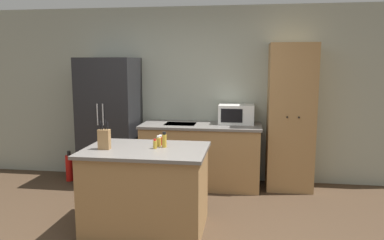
# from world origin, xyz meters

# --- Properties ---
(wall_back) EXTENTS (7.20, 0.06, 2.60)m
(wall_back) POSITION_xyz_m (0.00, 2.33, 1.30)
(wall_back) COLOR #9EA393
(wall_back) RESTS_ON ground_plane
(refrigerator) EXTENTS (0.79, 0.74, 1.85)m
(refrigerator) POSITION_xyz_m (-1.11, 1.94, 0.92)
(refrigerator) COLOR black
(refrigerator) RESTS_ON ground_plane
(back_counter) EXTENTS (1.71, 0.71, 0.90)m
(back_counter) POSITION_xyz_m (0.24, 1.96, 0.45)
(back_counter) COLOR #9E7547
(back_counter) RESTS_ON ground_plane
(pantry_cabinet) EXTENTS (0.63, 0.56, 2.04)m
(pantry_cabinet) POSITION_xyz_m (1.49, 2.03, 1.02)
(pantry_cabinet) COLOR #9E7547
(pantry_cabinet) RESTS_ON ground_plane
(kitchen_island) EXTENTS (1.29, 0.90, 0.89)m
(kitchen_island) POSITION_xyz_m (-0.16, 0.44, 0.45)
(kitchen_island) COLOR #9E7547
(kitchen_island) RESTS_ON ground_plane
(microwave) EXTENTS (0.50, 0.36, 0.27)m
(microwave) POSITION_xyz_m (0.73, 2.10, 1.04)
(microwave) COLOR white
(microwave) RESTS_ON back_counter
(knife_block) EXTENTS (0.12, 0.07, 0.30)m
(knife_block) POSITION_xyz_m (-0.58, 0.34, 1.00)
(knife_block) COLOR #9E7547
(knife_block) RESTS_ON kitchen_island
(spice_bottle_tall_dark) EXTENTS (0.04, 0.04, 0.10)m
(spice_bottle_tall_dark) POSITION_xyz_m (-0.06, 0.44, 0.94)
(spice_bottle_tall_dark) COLOR gold
(spice_bottle_tall_dark) RESTS_ON kitchen_island
(spice_bottle_short_red) EXTENTS (0.06, 0.06, 0.11)m
(spice_bottle_short_red) POSITION_xyz_m (-0.04, 0.63, 0.94)
(spice_bottle_short_red) COLOR #B2281E
(spice_bottle_short_red) RESTS_ON kitchen_island
(spice_bottle_amber_oil) EXTENTS (0.05, 0.05, 0.17)m
(spice_bottle_amber_oil) POSITION_xyz_m (0.02, 0.51, 0.96)
(spice_bottle_amber_oil) COLOR gold
(spice_bottle_amber_oil) RESTS_ON kitchen_island
(spice_bottle_green_herb) EXTENTS (0.05, 0.05, 0.11)m
(spice_bottle_green_herb) POSITION_xyz_m (-0.05, 0.55, 0.94)
(spice_bottle_green_herb) COLOR gold
(spice_bottle_green_herb) RESTS_ON kitchen_island
(fire_extinguisher) EXTENTS (0.12, 0.12, 0.46)m
(fire_extinguisher) POSITION_xyz_m (-1.76, 1.88, 0.20)
(fire_extinguisher) COLOR red
(fire_extinguisher) RESTS_ON ground_plane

